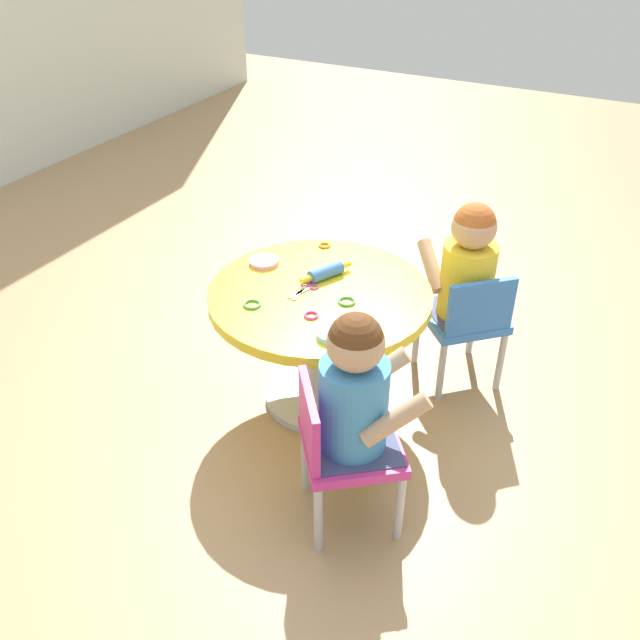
{
  "coord_description": "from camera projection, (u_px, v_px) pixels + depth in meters",
  "views": [
    {
      "loc": [
        -1.9,
        -1.0,
        1.82
      ],
      "look_at": [
        0.0,
        0.0,
        0.39
      ],
      "focal_mm": 38.43,
      "sensor_mm": 36.0,
      "label": 1
    }
  ],
  "objects": [
    {
      "name": "rolling_pin",
      "position": [
        326.0,
        272.0,
        2.58
      ],
      "size": [
        0.22,
        0.12,
        0.05
      ],
      "color": "#3F72CC",
      "rests_on": "craft_table"
    },
    {
      "name": "cookie_cutter_3",
      "position": [
        311.0,
        315.0,
        2.37
      ],
      "size": [
        0.05,
        0.05,
        0.01
      ],
      "primitive_type": "torus",
      "color": "#D83FA5",
      "rests_on": "craft_table"
    },
    {
      "name": "craft_table",
      "position": [
        320.0,
        321.0,
        2.59
      ],
      "size": [
        0.83,
        0.83,
        0.51
      ],
      "color": "silver",
      "rests_on": "ground"
    },
    {
      "name": "seated_child_right",
      "position": [
        468.0,
        265.0,
        2.64
      ],
      "size": [
        0.44,
        0.43,
        0.51
      ],
      "color": "#3F4772",
      "rests_on": "ground"
    },
    {
      "name": "child_chair_left",
      "position": [
        341.0,
        446.0,
        2.14
      ],
      "size": [
        0.42,
        0.42,
        0.54
      ],
      "color": "#B7B7BC",
      "rests_on": "ground"
    },
    {
      "name": "cookie_cutter_1",
      "position": [
        252.0,
        304.0,
        2.43
      ],
      "size": [
        0.06,
        0.06,
        0.01
      ],
      "primitive_type": "torus",
      "color": "#4CB259",
      "rests_on": "craft_table"
    },
    {
      "name": "playdough_blob_1",
      "position": [
        264.0,
        262.0,
        2.68
      ],
      "size": [
        0.12,
        0.12,
        0.02
      ],
      "primitive_type": "cylinder",
      "color": "pink",
      "rests_on": "craft_table"
    },
    {
      "name": "playdough_blob_0",
      "position": [
        333.0,
        334.0,
        2.26
      ],
      "size": [
        0.11,
        0.11,
        0.02
      ],
      "primitive_type": "cylinder",
      "color": "#8CCCF2",
      "rests_on": "craft_table"
    },
    {
      "name": "child_chair_right",
      "position": [
        466.0,
        319.0,
        2.73
      ],
      "size": [
        0.42,
        0.42,
        0.54
      ],
      "color": "#B7B7BC",
      "rests_on": "ground"
    },
    {
      "name": "seated_child_left",
      "position": [
        356.0,
        389.0,
        2.02
      ],
      "size": [
        0.42,
        0.44,
        0.51
      ],
      "color": "#3F4772",
      "rests_on": "ground"
    },
    {
      "name": "cookie_cutter_2",
      "position": [
        347.0,
        301.0,
        2.45
      ],
      "size": [
        0.06,
        0.06,
        0.01
      ],
      "primitive_type": "torus",
      "color": "#4CB259",
      "rests_on": "craft_table"
    },
    {
      "name": "ground_plane",
      "position": [
        320.0,
        398.0,
        2.8
      ],
      "size": [
        10.0,
        10.0,
        0.0
      ],
      "primitive_type": "plane",
      "color": "tan"
    },
    {
      "name": "cookie_cutter_0",
      "position": [
        324.0,
        245.0,
        2.8
      ],
      "size": [
        0.05,
        0.05,
        0.01
      ],
      "primitive_type": "torus",
      "color": "orange",
      "rests_on": "craft_table"
    },
    {
      "name": "craft_scissors",
      "position": [
        305.0,
        289.0,
        2.52
      ],
      "size": [
        0.14,
        0.08,
        0.01
      ],
      "color": "silver",
      "rests_on": "craft_table"
    }
  ]
}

